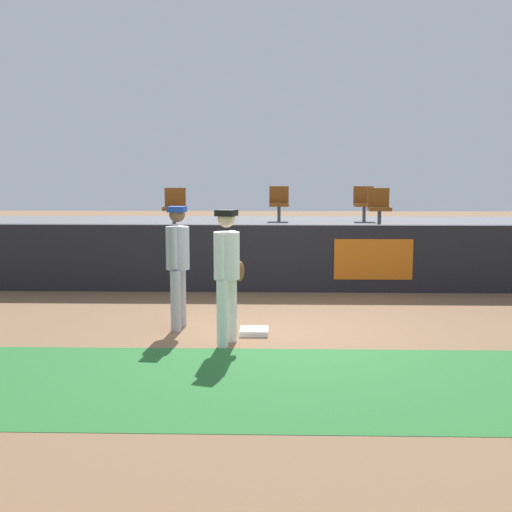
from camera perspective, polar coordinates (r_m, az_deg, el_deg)
The scene contains 11 objects.
ground_plane at distance 9.47m, azimuth 1.65°, elevation -6.67°, with size 60.00×60.00×0.00m, color brown.
grass_foreground_strip at distance 7.21m, azimuth 1.69°, elevation -11.17°, with size 18.00×2.80×0.01m, color #26662B.
first_base at distance 9.30m, azimuth -0.16°, elevation -6.67°, with size 0.40×0.40×0.08m, color white.
player_fielder_home at distance 8.58m, azimuth -2.55°, elevation -1.01°, with size 0.47×0.52×1.81m.
player_runner_visitor at distance 9.51m, azimuth -6.92°, elevation -0.21°, with size 0.38×0.51×1.81m.
field_wall at distance 12.52m, azimuth 1.67°, elevation -0.19°, with size 18.00×0.26×1.30m.
bleacher_platform at distance 15.08m, azimuth 1.61°, elevation 0.77°, with size 18.00×4.80×1.13m, color #59595E.
seat_front_right at distance 14.05m, azimuth 10.81°, elevation 4.41°, with size 0.46×0.44×0.84m.
seat_back_right at distance 15.82m, azimuth 9.50°, elevation 4.76°, with size 0.48×0.44×0.84m.
seat_front_left at distance 14.03m, azimuth -7.20°, elevation 4.48°, with size 0.45×0.44×0.84m.
seat_back_center at distance 15.67m, azimuth 2.04°, elevation 4.83°, with size 0.47×0.44×0.84m.
Camera 1 is at (-0.03, -9.18, 2.29)m, focal length 45.33 mm.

